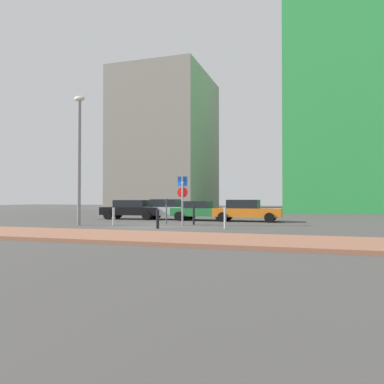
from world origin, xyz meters
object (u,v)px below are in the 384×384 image
object	(u,v)px
parking_sign_post	(182,194)
traffic_bollard_edge	(225,218)
parked_car_green	(202,210)
street_lamp	(79,150)
traffic_bollard_far	(114,216)
parked_car_black	(132,209)
parked_car_orange	(246,210)
parked_car_silver	(169,209)
parking_meter	(166,208)
traffic_bollard_near	(194,215)
traffic_bollard_mid	(158,219)

from	to	relation	value
parking_sign_post	traffic_bollard_edge	world-z (taller)	parking_sign_post
parked_car_green	street_lamp	world-z (taller)	street_lamp
traffic_bollard_far	parked_car_black	bearing A→B (deg)	107.20
parked_car_green	traffic_bollard_edge	distance (m)	7.09
street_lamp	traffic_bollard_far	xyz separation A→B (m)	(1.79, 0.82, -3.86)
traffic_bollard_edge	parked_car_orange	bearing A→B (deg)	89.32
parked_car_orange	parked_car_silver	bearing A→B (deg)	174.78
parked_car_black	street_lamp	size ratio (longest dim) A/B	0.61
parking_meter	traffic_bollard_far	distance (m)	3.12
parked_car_orange	traffic_bollard_edge	xyz separation A→B (m)	(-0.07, -6.25, -0.20)
parked_car_orange	traffic_bollard_far	size ratio (longest dim) A/B	4.41
parked_car_orange	parking_sign_post	distance (m)	5.86
parking_sign_post	street_lamp	distance (m)	6.53
parking_meter	traffic_bollard_near	distance (m)	1.70
parking_meter	traffic_bollard_near	size ratio (longest dim) A/B	1.38
parked_car_silver	street_lamp	bearing A→B (deg)	-111.79
parked_car_orange	parking_sign_post	bearing A→B (deg)	-119.12
parking_meter	traffic_bollard_mid	world-z (taller)	parking_meter
traffic_bollard_far	traffic_bollard_edge	xyz separation A→B (m)	(6.75, -0.53, 0.04)
parked_car_black	parked_car_silver	xyz separation A→B (m)	(2.86, 0.38, 0.01)
parked_car_silver	traffic_bollard_edge	size ratio (longest dim) A/B	3.75
parked_car_orange	traffic_bollard_mid	size ratio (longest dim) A/B	4.70
traffic_bollard_near	traffic_bollard_edge	world-z (taller)	traffic_bollard_edge
parked_car_black	parked_car_silver	size ratio (longest dim) A/B	1.11
traffic_bollard_near	traffic_bollard_far	xyz separation A→B (m)	(-4.36, -1.72, -0.04)
parked_car_silver	traffic_bollard_near	xyz separation A→B (m)	(3.32, -4.53, -0.22)
traffic_bollard_mid	traffic_bollard_edge	xyz separation A→B (m)	(3.31, 1.02, 0.07)
parked_car_orange	traffic_bollard_edge	bearing A→B (deg)	-90.68
parking_sign_post	traffic_bollard_near	xyz separation A→B (m)	(0.34, 1.04, -1.23)
traffic_bollard_near	traffic_bollard_far	distance (m)	4.68
parked_car_green	parking_sign_post	bearing A→B (deg)	-85.80
parking_meter	traffic_bollard_near	xyz separation A→B (m)	(1.63, 0.27, -0.42)
parked_car_green	parked_car_orange	world-z (taller)	parked_car_orange
parking_meter	parked_car_black	bearing A→B (deg)	135.82
parked_car_black	traffic_bollard_far	size ratio (longest dim) A/B	4.49
parking_sign_post	traffic_bollard_edge	distance (m)	3.23
parked_car_silver	street_lamp	distance (m)	8.42
traffic_bollard_far	parking_sign_post	bearing A→B (deg)	9.59
parked_car_orange	parked_car_green	bearing A→B (deg)	177.79
parked_car_black	traffic_bollard_far	xyz separation A→B (m)	(1.82, -5.87, -0.25)
traffic_bollard_far	parked_car_silver	bearing A→B (deg)	80.56
traffic_bollard_near	parked_car_green	bearing A→B (deg)	99.90
parked_car_black	traffic_bollard_far	distance (m)	6.15
parked_car_silver	parking_meter	size ratio (longest dim) A/B	2.73
parked_car_black	parking_sign_post	world-z (taller)	parking_sign_post
traffic_bollard_near	traffic_bollard_edge	distance (m)	3.28
parking_sign_post	traffic_bollard_near	size ratio (longest dim) A/B	2.59
parked_car_black	parking_sign_post	distance (m)	7.87
parking_meter	traffic_bollard_far	xyz separation A→B (m)	(-2.73, -1.45, -0.46)
parked_car_green	traffic_bollard_far	xyz separation A→B (m)	(-3.64, -5.84, -0.20)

